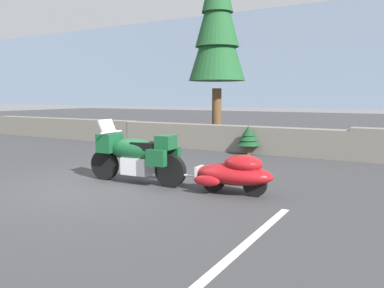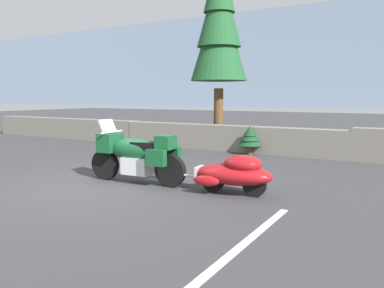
% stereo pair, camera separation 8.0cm
% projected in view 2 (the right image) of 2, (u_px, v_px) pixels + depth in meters
% --- Properties ---
extents(ground_plane, '(80.00, 80.00, 0.00)m').
position_uv_depth(ground_plane, '(97.00, 186.00, 7.91)').
color(ground_plane, '#38383A').
extents(stone_guard_wall, '(24.00, 0.59, 0.95)m').
position_uv_depth(stone_guard_wall, '(230.00, 138.00, 13.01)').
color(stone_guard_wall, slate).
rests_on(stone_guard_wall, ground).
extents(touring_motorcycle, '(2.31, 0.84, 1.33)m').
position_uv_depth(touring_motorcycle, '(136.00, 154.00, 8.13)').
color(touring_motorcycle, black).
rests_on(touring_motorcycle, ground).
extents(car_shaped_trailer, '(2.22, 0.83, 0.76)m').
position_uv_depth(car_shaped_trailer, '(234.00, 173.00, 7.19)').
color(car_shaped_trailer, black).
rests_on(car_shaped_trailer, ground).
extents(pine_tree_tall, '(2.08, 2.08, 7.37)m').
position_uv_depth(pine_tree_tall, '(219.00, 19.00, 13.99)').
color(pine_tree_tall, brown).
rests_on(pine_tree_tall, ground).
extents(pine_sapling_near, '(0.75, 0.75, 0.92)m').
position_uv_depth(pine_sapling_near, '(250.00, 137.00, 12.13)').
color(pine_sapling_near, brown).
rests_on(pine_sapling_near, ground).
extents(parking_stripe_marker, '(0.12, 3.60, 0.01)m').
position_uv_depth(parking_stripe_marker, '(240.00, 247.00, 4.70)').
color(parking_stripe_marker, silver).
rests_on(parking_stripe_marker, ground).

